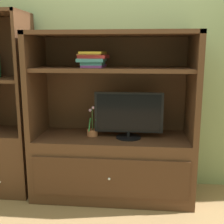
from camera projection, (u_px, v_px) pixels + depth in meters
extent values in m
plane|color=#99754C|center=(108.00, 215.00, 2.51)|extent=(8.00, 8.00, 0.00)
cube|color=#8C9E6B|center=(116.00, 51.00, 2.95)|extent=(6.00, 0.10, 2.80)
cube|color=#4C2D1C|center=(112.00, 165.00, 2.84)|extent=(1.52, 0.57, 0.60)
cube|color=#462A19|center=(109.00, 178.00, 2.55)|extent=(1.40, 0.02, 0.36)
sphere|color=silver|center=(109.00, 179.00, 2.54)|extent=(0.02, 0.02, 0.02)
cube|color=#4C2D1C|center=(36.00, 85.00, 2.74)|extent=(0.05, 0.57, 0.98)
cube|color=#4C2D1C|center=(193.00, 87.00, 2.60)|extent=(0.05, 0.57, 0.98)
cube|color=#4C2D1C|center=(115.00, 83.00, 2.94)|extent=(1.52, 0.02, 0.98)
cube|color=#4C2D1C|center=(113.00, 34.00, 2.58)|extent=(1.52, 0.57, 0.04)
cube|color=#4C2D1C|center=(113.00, 69.00, 2.64)|extent=(1.42, 0.51, 0.04)
cylinder|color=black|center=(128.00, 137.00, 2.73)|extent=(0.24, 0.24, 0.01)
cylinder|color=black|center=(128.00, 134.00, 2.72)|extent=(0.03, 0.03, 0.04)
cube|color=black|center=(129.00, 112.00, 2.68)|extent=(0.64, 0.02, 0.38)
cube|color=black|center=(129.00, 113.00, 2.66)|extent=(0.60, 0.00, 0.34)
cylinder|color=#B26642|center=(92.00, 133.00, 2.78)|extent=(0.11, 0.11, 0.06)
cylinder|color=#3D6B33|center=(92.00, 118.00, 2.75)|extent=(0.01, 0.01, 0.23)
cube|color=#2D7A38|center=(95.00, 125.00, 2.77)|extent=(0.04, 0.11, 0.13)
cube|color=#2D7A38|center=(90.00, 125.00, 2.77)|extent=(0.01, 0.11, 0.11)
sphere|color=#DB9EC6|center=(93.00, 108.00, 2.72)|extent=(0.03, 0.03, 0.03)
sphere|color=#DB9EC6|center=(90.00, 110.00, 2.73)|extent=(0.03, 0.03, 0.03)
cube|color=purple|center=(94.00, 66.00, 2.66)|extent=(0.20, 0.31, 0.02)
cube|color=teal|center=(93.00, 63.00, 2.65)|extent=(0.19, 0.28, 0.03)
cube|color=teal|center=(92.00, 60.00, 2.64)|extent=(0.24, 0.31, 0.03)
cube|color=red|center=(94.00, 57.00, 2.63)|extent=(0.26, 0.27, 0.03)
cube|color=#A56638|center=(92.00, 54.00, 2.63)|extent=(0.23, 0.30, 0.01)
cube|color=gold|center=(93.00, 53.00, 2.63)|extent=(0.21, 0.34, 0.02)
cube|color=#4C2D1C|center=(10.00, 160.00, 2.94)|extent=(0.49, 0.47, 0.62)
sphere|color=silver|center=(0.00, 182.00, 2.73)|extent=(0.02, 0.02, 0.02)
cube|color=#4C2D1C|center=(26.00, 74.00, 2.73)|extent=(0.03, 0.47, 1.14)
cube|color=#4C2D1C|center=(13.00, 72.00, 2.97)|extent=(0.49, 0.02, 1.14)
cube|color=#4C2D1C|center=(4.00, 80.00, 2.76)|extent=(0.43, 0.42, 0.03)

